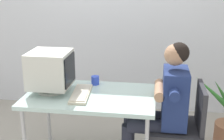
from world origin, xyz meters
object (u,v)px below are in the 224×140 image
object	(u,v)px
desk	(91,99)
office_chair	(183,123)
person_seated	(162,104)
keyboard	(81,94)
desk_mug	(95,80)
crt_monitor	(50,70)

from	to	relation	value
desk	office_chair	bearing A→B (deg)	-0.50
person_seated	office_chair	bearing A→B (deg)	-0.00
keyboard	desk_mug	size ratio (longest dim) A/B	5.19
office_chair	person_seated	bearing A→B (deg)	180.00
crt_monitor	office_chair	bearing A→B (deg)	-1.07
desk	keyboard	bearing A→B (deg)	-157.78
keyboard	desk_mug	distance (m)	0.32
keyboard	office_chair	distance (m)	0.98
keyboard	person_seated	distance (m)	0.76
crt_monitor	person_seated	distance (m)	1.09
desk	crt_monitor	xyz separation A→B (m)	(-0.38, 0.02, 0.27)
keyboard	office_chair	xyz separation A→B (m)	(0.95, 0.03, -0.25)
crt_monitor	desk_mug	bearing A→B (deg)	34.35
person_seated	keyboard	bearing A→B (deg)	-178.03
desk_mug	office_chair	bearing A→B (deg)	-17.79
crt_monitor	desk_mug	world-z (taller)	crt_monitor
desk	person_seated	xyz separation A→B (m)	(0.67, -0.01, 0.00)
desk	desk_mug	xyz separation A→B (m)	(-0.01, 0.27, 0.10)
desk	office_chair	world-z (taller)	office_chair
office_chair	keyboard	bearing A→B (deg)	-178.44
person_seated	crt_monitor	bearing A→B (deg)	178.72
keyboard	desk_mug	bearing A→B (deg)	76.35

